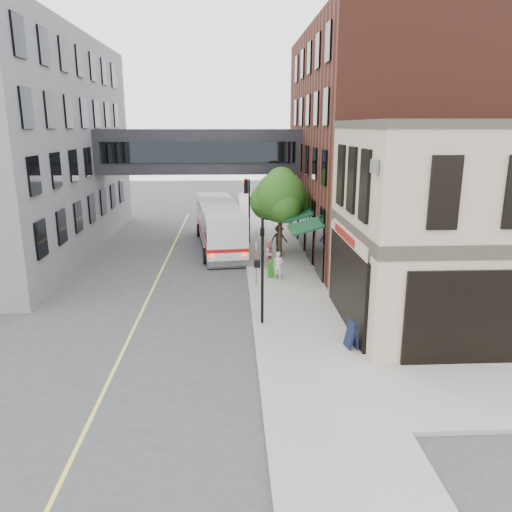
{
  "coord_description": "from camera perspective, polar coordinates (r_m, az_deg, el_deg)",
  "views": [
    {
      "loc": [
        -0.83,
        -17.69,
        8.25
      ],
      "look_at": [
        0.18,
        2.98,
        2.82
      ],
      "focal_mm": 35.0,
      "sensor_mm": 36.0,
      "label": 1
    }
  ],
  "objects": [
    {
      "name": "newspaper_box",
      "position": [
        27.43,
        1.89,
        -1.45
      ],
      "size": [
        0.54,
        0.49,
        0.94
      ],
      "primitive_type": "cube",
      "rotation": [
        0.0,
        0.0,
        -0.17
      ],
      "color": "#1C6016",
      "rests_on": "sidewalk_main"
    },
    {
      "name": "street_sign_pole",
      "position": [
        25.52,
        0.02,
        0.37
      ],
      "size": [
        0.08,
        0.75,
        3.0
      ],
      "color": "gray",
      "rests_on": "sidewalk_main"
    },
    {
      "name": "ground",
      "position": [
        19.54,
        -0.11,
        -10.27
      ],
      "size": [
        120.0,
        120.0,
        0.0
      ],
      "primitive_type": "plane",
      "color": "#38383A",
      "rests_on": "ground"
    },
    {
      "name": "pedestrian_c",
      "position": [
        32.85,
        2.63,
        2.01
      ],
      "size": [
        1.27,
        0.9,
        1.78
      ],
      "primitive_type": "imported",
      "rotation": [
        0.0,
        0.0,
        0.23
      ],
      "color": "black",
      "rests_on": "sidewalk_main"
    },
    {
      "name": "pedestrian_a",
      "position": [
        27.05,
        2.53,
        -1.08
      ],
      "size": [
        0.64,
        0.55,
        1.5
      ],
      "primitive_type": "imported",
      "rotation": [
        0.0,
        0.0,
        -0.43
      ],
      "color": "silver",
      "rests_on": "sidewalk_main"
    },
    {
      "name": "sandwich_board",
      "position": [
        19.22,
        10.88,
        -8.77
      ],
      "size": [
        0.48,
        0.65,
        1.06
      ],
      "primitive_type": "cube",
      "rotation": [
        0.0,
        0.0,
        0.18
      ],
      "color": "black",
      "rests_on": "sidewalk_main"
    },
    {
      "name": "traffic_signal_far",
      "position": [
        35.05,
        -1.01,
        6.65
      ],
      "size": [
        0.53,
        0.28,
        4.5
      ],
      "color": "black",
      "rests_on": "sidewalk_main"
    },
    {
      "name": "brick_building",
      "position": [
        34.45,
        15.83,
        12.07
      ],
      "size": [
        13.76,
        18.0,
        14.0
      ],
      "color": "#502319",
      "rests_on": "ground"
    },
    {
      "name": "street_tree",
      "position": [
        31.36,
        2.77,
        6.74
      ],
      "size": [
        3.8,
        3.2,
        5.6
      ],
      "color": "#382619",
      "rests_on": "sidewalk_main"
    },
    {
      "name": "traffic_signal_near",
      "position": [
        20.42,
        0.65,
        -0.24
      ],
      "size": [
        0.44,
        0.22,
        4.6
      ],
      "color": "black",
      "rests_on": "sidewalk_main"
    },
    {
      "name": "sidewalk_main",
      "position": [
        32.85,
        2.22,
        0.29
      ],
      "size": [
        4.0,
        60.0,
        0.15
      ],
      "primitive_type": "cube",
      "color": "gray",
      "rests_on": "ground"
    },
    {
      "name": "corner_building",
      "position": [
        22.37,
        23.28,
        3.1
      ],
      "size": [
        10.19,
        8.12,
        8.45
      ],
      "color": "tan",
      "rests_on": "ground"
    },
    {
      "name": "bus",
      "position": [
        34.56,
        -4.23,
        3.76
      ],
      "size": [
        3.79,
        11.55,
        3.05
      ],
      "color": "silver",
      "rests_on": "ground"
    },
    {
      "name": "skyway_bridge",
      "position": [
        35.8,
        -6.42,
        11.81
      ],
      "size": [
        14.0,
        3.18,
        3.0
      ],
      "color": "black",
      "rests_on": "ground"
    },
    {
      "name": "lane_marking",
      "position": [
        29.19,
        -10.92,
        -1.97
      ],
      "size": [
        0.12,
        40.0,
        0.01
      ],
      "primitive_type": "cube",
      "color": "#D8CC4C",
      "rests_on": "ground"
    },
    {
      "name": "pedestrian_b",
      "position": [
        29.33,
        1.66,
        0.29
      ],
      "size": [
        0.98,
        0.91,
        1.6
      ],
      "primitive_type": "imported",
      "rotation": [
        0.0,
        0.0,
        0.52
      ],
      "color": "#D78B8B",
      "rests_on": "sidewalk_main"
    }
  ]
}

